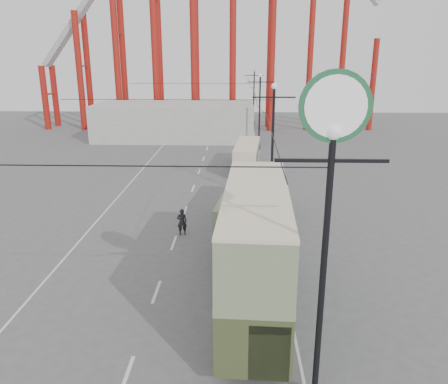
{
  "coord_description": "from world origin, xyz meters",
  "views": [
    {
      "loc": [
        2.98,
        -15.06,
        11.04
      ],
      "look_at": [
        2.11,
        11.18,
        3.0
      ],
      "focal_mm": 35.0,
      "sensor_mm": 36.0,
      "label": 1
    }
  ],
  "objects_px": {
    "double_decker_bus": "(255,245)",
    "pedestrian": "(182,222)",
    "single_decker_cream": "(247,155)",
    "lamp_post_near": "(330,176)",
    "single_decker_green": "(250,204)"
  },
  "relations": [
    {
      "from": "double_decker_bus",
      "to": "single_decker_cream",
      "type": "relative_size",
      "value": 1.19
    },
    {
      "from": "double_decker_bus",
      "to": "single_decker_cream",
      "type": "height_order",
      "value": "double_decker_bus"
    },
    {
      "from": "single_decker_green",
      "to": "single_decker_cream",
      "type": "height_order",
      "value": "single_decker_green"
    },
    {
      "from": "lamp_post_near",
      "to": "single_decker_green",
      "type": "distance_m",
      "value": 16.33
    },
    {
      "from": "single_decker_green",
      "to": "pedestrian",
      "type": "height_order",
      "value": "single_decker_green"
    },
    {
      "from": "single_decker_green",
      "to": "single_decker_cream",
      "type": "xyz_separation_m",
      "value": [
        0.1,
        16.94,
        -0.36
      ]
    },
    {
      "from": "single_decker_green",
      "to": "single_decker_cream",
      "type": "distance_m",
      "value": 16.95
    },
    {
      "from": "lamp_post_near",
      "to": "single_decker_green",
      "type": "bearing_deg",
      "value": 96.75
    },
    {
      "from": "single_decker_cream",
      "to": "double_decker_bus",
      "type": "bearing_deg",
      "value": -85.5
    },
    {
      "from": "lamp_post_near",
      "to": "single_decker_cream",
      "type": "xyz_separation_m",
      "value": [
        -1.69,
        32.05,
        -6.3
      ]
    },
    {
      "from": "double_decker_bus",
      "to": "pedestrian",
      "type": "relative_size",
      "value": 6.07
    },
    {
      "from": "single_decker_cream",
      "to": "pedestrian",
      "type": "xyz_separation_m",
      "value": [
        -4.54,
        -17.69,
        -0.67
      ]
    },
    {
      "from": "double_decker_bus",
      "to": "single_decker_green",
      "type": "relative_size",
      "value": 0.88
    },
    {
      "from": "pedestrian",
      "to": "lamp_post_near",
      "type": "bearing_deg",
      "value": 104.08
    },
    {
      "from": "double_decker_bus",
      "to": "pedestrian",
      "type": "xyz_separation_m",
      "value": [
        -4.41,
        8.78,
        -2.32
      ]
    }
  ]
}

